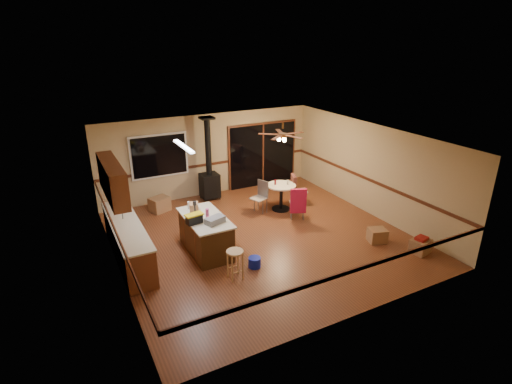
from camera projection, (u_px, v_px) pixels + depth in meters
floor at (261, 237)px, 10.23m from camera, size 7.00×7.00×0.00m
ceiling at (262, 138)px, 9.28m from camera, size 7.00×7.00×0.00m
wall_back at (209, 155)px, 12.64m from camera, size 7.00×0.00×7.00m
wall_front at (358, 255)px, 6.87m from camera, size 7.00×0.00×7.00m
wall_left at (113, 219)px, 8.25m from camera, size 0.00×7.00×7.00m
wall_right at (371, 170)px, 11.27m from camera, size 0.00×7.00×7.00m
chair_rail at (262, 202)px, 9.87m from camera, size 7.00×7.00×0.08m
window at (159, 156)px, 11.84m from camera, size 1.72×0.10×1.32m
sliding_door at (263, 155)px, 13.51m from camera, size 2.52×0.10×2.10m
lower_cabinets at (128, 242)px, 9.11m from camera, size 0.60×3.00×0.86m
countertop at (126, 224)px, 8.94m from camera, size 0.64×3.04×0.04m
upper_cabinets at (112, 180)px, 8.68m from camera, size 0.35×2.00×0.80m
kitchen_island at (206, 234)px, 9.42m from camera, size 0.88×1.68×0.90m
wood_stove at (209, 177)px, 12.40m from camera, size 0.55×0.50×2.52m
ceiling_fan at (283, 137)px, 11.08m from camera, size 0.24×0.24×0.55m
fluorescent_strip at (184, 146)px, 8.77m from camera, size 0.10×1.20×0.04m
toolbox_grey at (215, 220)px, 8.95m from camera, size 0.50×0.38×0.14m
toolbox_black at (194, 219)px, 8.92m from camera, size 0.38×0.24×0.20m
toolbox_yellow_lid at (194, 215)px, 8.88m from camera, size 0.44×0.27×0.03m
box_on_island at (194, 207)px, 9.57m from camera, size 0.29×0.33×0.19m
bottle_dark at (195, 207)px, 9.46m from camera, size 0.08×0.08×0.28m
bottle_pink at (207, 214)px, 9.15m from camera, size 0.09×0.09×0.24m
bottle_white at (189, 205)px, 9.67m from camera, size 0.08×0.08×0.19m
bar_stool at (235, 265)px, 8.40m from camera, size 0.46×0.46×0.66m
blue_bucket at (255, 262)px, 8.89m from camera, size 0.34×0.34×0.23m
dining_table at (281, 193)px, 11.69m from camera, size 0.85×0.85×0.78m
glass_red at (275, 182)px, 11.59m from camera, size 0.06×0.06×0.15m
glass_cream at (288, 182)px, 11.61m from camera, size 0.06×0.06×0.13m
chair_left at (261, 193)px, 11.53m from camera, size 0.52×0.51×0.51m
chair_near at (298, 201)px, 10.97m from camera, size 0.57×0.59×0.70m
chair_right at (294, 186)px, 11.99m from camera, size 0.58×0.56×0.70m
box_under_window at (160, 204)px, 11.70m from camera, size 0.65×0.59×0.42m
box_corner_a at (420, 246)px, 9.47m from camera, size 0.51×0.46×0.34m
box_corner_b at (377, 235)px, 9.98m from camera, size 0.51×0.47×0.34m
box_small_red at (422, 238)px, 9.40m from camera, size 0.31×0.28×0.07m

